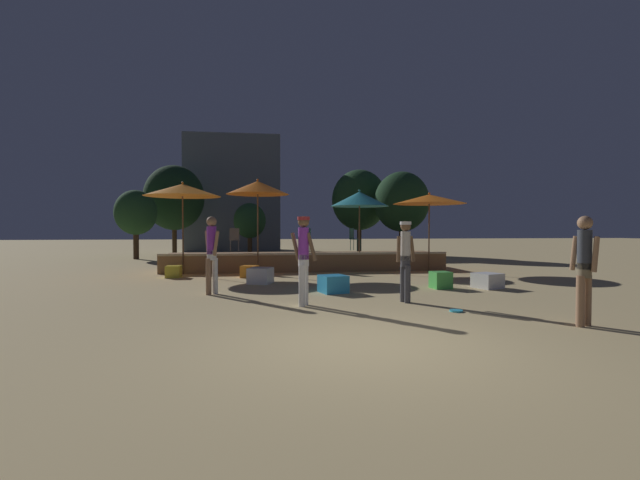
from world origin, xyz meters
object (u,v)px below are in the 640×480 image
at_px(cube_seat_3, 260,276).
at_px(cube_seat_1, 333,284).
at_px(background_tree_1, 359,200).
at_px(background_tree_4, 250,221).
at_px(person_1, 304,254).
at_px(person_3, 212,251).
at_px(frisbee_disc, 456,311).
at_px(background_tree_2, 174,198).
at_px(cube_seat_4, 441,280).
at_px(patio_umbrella_0, 359,199).
at_px(cube_seat_5, 487,281).
at_px(person_0, 405,256).
at_px(cube_seat_2, 250,271).
at_px(patio_umbrella_3, 429,199).
at_px(patio_umbrella_1, 258,188).
at_px(patio_umbrella_2, 183,190).
at_px(background_tree_3, 136,213).
at_px(person_2, 584,265).
at_px(bistro_chair_2, 306,238).
at_px(bistro_chair_0, 234,238).
at_px(bistro_chair_1, 353,237).
at_px(background_tree_0, 402,202).
at_px(cube_seat_0, 174,272).

bearing_deg(cube_seat_3, cube_seat_1, -48.55).
height_order(background_tree_1, background_tree_4, background_tree_1).
distance_m(person_1, background_tree_4, 17.93).
bearing_deg(person_3, frisbee_disc, -69.61).
bearing_deg(background_tree_2, person_3, -76.16).
xyz_separation_m(cube_seat_1, cube_seat_4, (2.97, 0.35, 0.01)).
distance_m(patio_umbrella_0, background_tree_4, 11.83).
relative_size(cube_seat_5, frisbee_disc, 3.14).
xyz_separation_m(cube_seat_3, cube_seat_4, (4.76, -1.69, -0.01)).
bearing_deg(person_0, cube_seat_2, 19.66).
distance_m(patio_umbrella_3, person_3, 8.96).
bearing_deg(person_0, patio_umbrella_1, 13.27).
distance_m(patio_umbrella_2, person_3, 5.43).
bearing_deg(background_tree_3, background_tree_4, 28.68).
xyz_separation_m(patio_umbrella_3, background_tree_3, (-12.72, 8.11, -0.27)).
xyz_separation_m(cube_seat_3, person_3, (-1.16, -1.93, 0.83)).
bearing_deg(frisbee_disc, cube_seat_2, 122.48).
relative_size(person_2, bistro_chair_2, 2.00).
xyz_separation_m(patio_umbrella_3, background_tree_4, (-6.93, 11.28, -0.62)).
distance_m(patio_umbrella_0, person_1, 7.56).
bearing_deg(person_3, patio_umbrella_2, 68.03).
bearing_deg(bistro_chair_0, person_1, 101.82).
height_order(patio_umbrella_0, background_tree_3, background_tree_3).
bearing_deg(frisbee_disc, cube_seat_4, 71.43).
relative_size(patio_umbrella_3, bistro_chair_1, 3.28).
relative_size(background_tree_0, background_tree_2, 0.88).
bearing_deg(background_tree_2, patio_umbrella_2, -77.68).
bearing_deg(background_tree_4, cube_seat_0, -99.92).
bearing_deg(patio_umbrella_0, bistro_chair_1, 85.95).
relative_size(patio_umbrella_0, background_tree_0, 0.63).
height_order(patio_umbrella_1, cube_seat_5, patio_umbrella_1).
distance_m(patio_umbrella_3, person_1, 8.63).
relative_size(cube_seat_0, cube_seat_4, 0.93).
bearing_deg(frisbee_disc, patio_umbrella_2, 129.72).
distance_m(cube_seat_4, person_0, 2.67).
height_order(cube_seat_0, person_2, person_2).
bearing_deg(patio_umbrella_3, bistro_chair_0, 172.60).
relative_size(person_1, person_3, 0.98).
bearing_deg(cube_seat_0, person_0, -43.11).
bearing_deg(cube_seat_5, cube_seat_3, 163.28).
height_order(cube_seat_3, person_0, person_0).
xyz_separation_m(patio_umbrella_2, background_tree_1, (8.85, 10.95, 0.47)).
xyz_separation_m(cube_seat_2, background_tree_0, (8.24, 9.15, 2.92)).
bearing_deg(cube_seat_1, cube_seat_2, 120.41).
relative_size(bistro_chair_0, background_tree_2, 0.17).
height_order(cube_seat_4, background_tree_4, background_tree_4).
bearing_deg(bistro_chair_0, background_tree_2, -70.61).
height_order(cube_seat_5, background_tree_1, background_tree_1).
relative_size(cube_seat_1, person_3, 0.40).
bearing_deg(patio_umbrella_3, patio_umbrella_1, -178.56).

